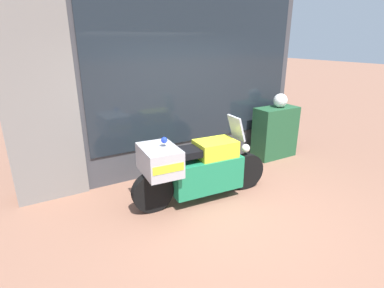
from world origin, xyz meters
The scene contains 6 objects.
ground_plane centered at (0.00, 0.00, 0.00)m, with size 60.00×60.00×0.00m, color #8E604C.
shop_building centered at (-0.43, 2.00, 2.07)m, with size 5.40×0.55×4.13m.
window_display centered at (0.44, 2.03, 0.46)m, with size 3.92×0.30×1.92m.
paramedic_motorcycle centered at (-0.30, 0.63, 0.56)m, with size 2.25×0.72×1.28m.
utility_cabinet centered at (2.11, 1.39, 0.53)m, with size 0.91×0.44×1.06m, color #235633.
white_helmet centered at (2.17, 1.38, 1.20)m, with size 0.28×0.28×0.28m, color white.
Camera 1 is at (-2.42, -2.93, 2.38)m, focal length 28.00 mm.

